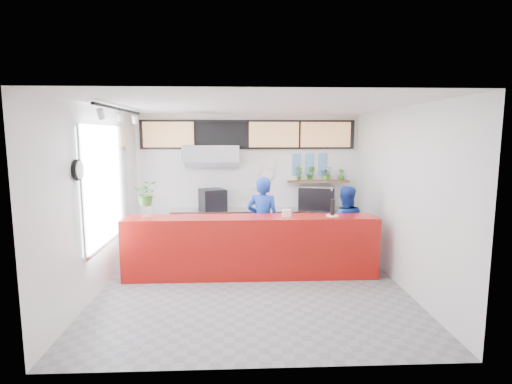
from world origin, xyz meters
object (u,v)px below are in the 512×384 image
(staff_center, at_px, (263,222))
(staff_right, at_px, (345,227))
(espresso_machine, at_px, (317,198))
(service_counter, at_px, (251,247))
(pepper_mill, at_px, (333,207))
(panini_oven, at_px, (213,199))

(staff_center, bearing_deg, staff_right, -166.90)
(espresso_machine, bearing_deg, staff_right, -63.82)
(espresso_machine, height_order, staff_right, staff_right)
(service_counter, height_order, pepper_mill, pepper_mill)
(espresso_machine, height_order, pepper_mill, pepper_mill)
(panini_oven, height_order, staff_right, staff_right)
(pepper_mill, bearing_deg, espresso_machine, 87.69)
(panini_oven, bearing_deg, pepper_mill, -60.90)
(staff_center, bearing_deg, pepper_mill, 170.63)
(service_counter, relative_size, espresso_machine, 5.80)
(panini_oven, relative_size, staff_center, 0.29)
(staff_center, relative_size, staff_right, 1.11)
(pepper_mill, bearing_deg, staff_right, 53.23)
(service_counter, distance_m, pepper_mill, 1.62)
(service_counter, distance_m, espresso_machine, 2.44)
(espresso_machine, bearing_deg, panini_oven, -166.24)
(panini_oven, xyz_separation_m, pepper_mill, (2.25, -1.81, 0.13))
(espresso_machine, xyz_separation_m, staff_center, (-1.28, -1.19, -0.27))
(panini_oven, distance_m, staff_right, 2.95)
(espresso_machine, bearing_deg, service_counter, -116.54)
(staff_center, xyz_separation_m, staff_right, (1.57, -0.14, -0.09))
(service_counter, distance_m, staff_center, 0.74)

